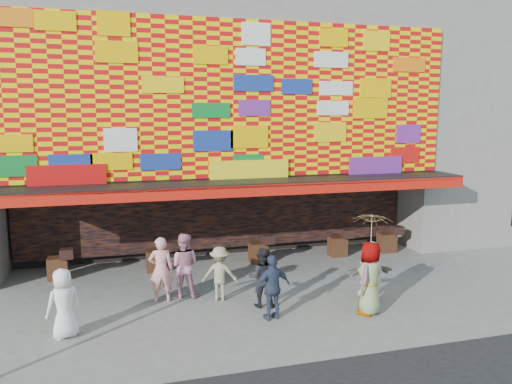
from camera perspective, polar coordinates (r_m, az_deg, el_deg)
ground at (r=13.10m, az=1.59°, el=-14.09°), size 90.00×90.00×0.00m
shop_building at (r=20.00m, az=-5.40°, el=9.27°), size 15.20×9.40×10.00m
neighbor_right at (r=25.61m, az=25.13°, el=10.13°), size 11.00×8.00×12.00m
ped_a at (r=12.53m, az=-21.12°, el=-11.80°), size 0.95×0.82×1.64m
ped_b at (r=14.02m, az=-10.81°, el=-8.69°), size 0.70×0.49×1.83m
ped_c at (r=13.50m, az=0.73°, el=-9.72°), size 0.94×0.83×1.61m
ped_d at (r=13.98m, az=-4.15°, el=-9.27°), size 1.10×0.83×1.51m
ped_e at (r=12.69m, az=1.93°, el=-10.84°), size 1.03×0.59×1.66m
ped_f at (r=14.22m, az=13.00°, el=-9.18°), size 1.41×0.48×1.51m
ped_g at (r=13.30m, az=12.90°, el=-9.56°), size 1.10×1.07×1.91m
ped_h at (r=14.09m, az=13.00°, el=-8.90°), size 0.73×0.59×1.72m
ped_i at (r=14.28m, az=-8.28°, el=-8.28°), size 1.07×0.96×1.83m
parasol at (r=12.97m, az=13.09°, el=-4.47°), size 1.20×1.22×1.89m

